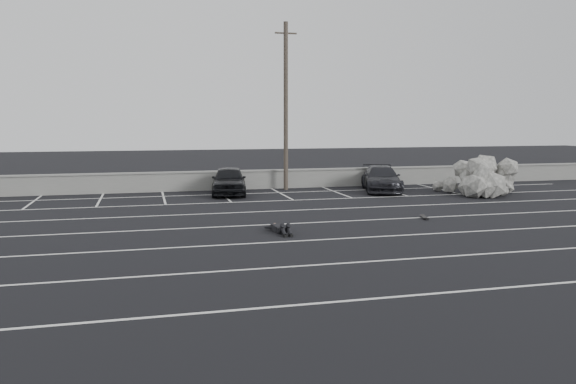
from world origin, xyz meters
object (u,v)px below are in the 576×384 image
object	(u,v)px
car_left	(229,180)
person	(279,225)
car_right	(381,179)
trash_bin	(374,178)
skateboard	(424,217)
riprap_pile	(486,182)
utility_pole	(286,106)

from	to	relation	value
car_left	person	bearing A→B (deg)	-80.19
car_right	person	distance (m)	12.53
trash_bin	person	xyz separation A→B (m)	(-8.50, -11.71, -0.26)
skateboard	car_left	bearing A→B (deg)	138.37
car_right	trash_bin	distance (m)	2.16
car_right	riprap_pile	distance (m)	5.38
car_left	riprap_pile	distance (m)	13.34
trash_bin	person	bearing A→B (deg)	-125.99
skateboard	car_right	bearing A→B (deg)	91.52
car_right	person	size ratio (longest dim) A/B	2.15
car_left	car_right	size ratio (longest dim) A/B	0.92
person	car_right	bearing A→B (deg)	46.09
riprap_pile	person	bearing A→B (deg)	-150.92
utility_pole	riprap_pile	size ratio (longest dim) A/B	1.96
riprap_pile	person	distance (m)	14.62
skateboard	person	bearing A→B (deg)	-155.82
riprap_pile	skateboard	world-z (taller)	riprap_pile
trash_bin	person	distance (m)	14.47
car_left	skateboard	xyz separation A→B (m)	(6.23, -9.27, -0.66)
car_right	skateboard	bearing A→B (deg)	-86.34
utility_pole	person	world-z (taller)	utility_pole
riprap_pile	car_right	bearing A→B (deg)	152.17
car_left	riprap_pile	xyz separation A→B (m)	(12.95, -3.20, -0.10)
car_left	car_right	bearing A→B (deg)	4.03
car_left	person	size ratio (longest dim) A/B	1.97
car_left	car_right	distance (m)	8.23
person	skateboard	xyz separation A→B (m)	(6.05, 1.03, -0.15)
person	skateboard	distance (m)	6.14
utility_pole	skateboard	size ratio (longest dim) A/B	12.65
utility_pole	trash_bin	xyz separation A→B (m)	(5.34, 0.21, -4.11)
car_left	trash_bin	size ratio (longest dim) A/B	4.56
trash_bin	skateboard	distance (m)	10.96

